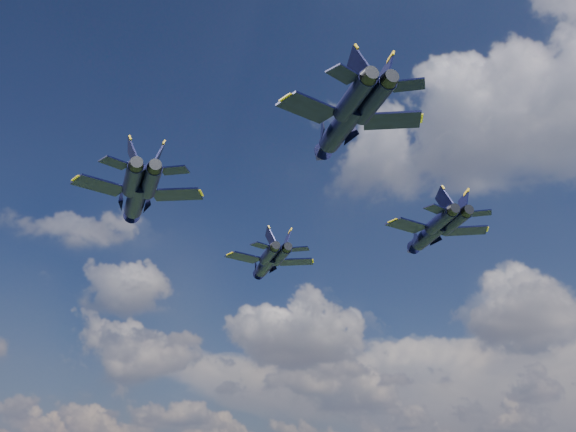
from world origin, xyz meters
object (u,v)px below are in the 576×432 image
at_px(jet_left, 136,199).
at_px(jet_right, 428,235).
at_px(jet_slot, 340,128).
at_px(jet_lead, 266,265).

relative_size(jet_left, jet_right, 1.17).
relative_size(jet_left, jet_slot, 1.03).
bearing_deg(jet_right, jet_left, 175.81).
distance_m(jet_lead, jet_left, 23.70).
height_order(jet_lead, jet_left, jet_left).
height_order(jet_lead, jet_slot, jet_slot).
bearing_deg(jet_slot, jet_left, 129.72).
height_order(jet_lead, jet_right, jet_lead).
height_order(jet_right, jet_slot, jet_slot).
distance_m(jet_lead, jet_slot, 34.71).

